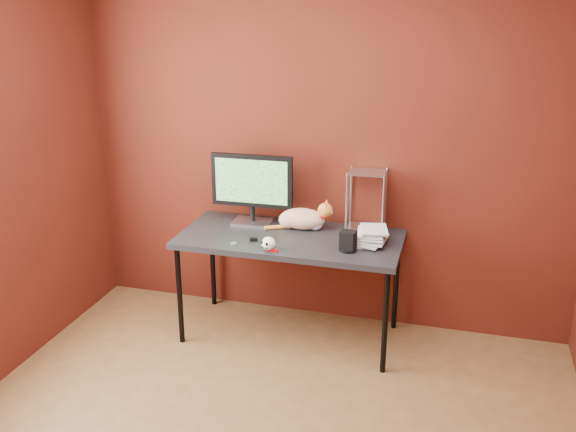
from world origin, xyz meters
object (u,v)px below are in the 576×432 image
(monitor, at_px, (252,186))
(desk, at_px, (290,243))
(book_stack, at_px, (362,158))
(cat, at_px, (303,219))
(speaker, at_px, (348,242))
(skull_mug, at_px, (268,244))

(monitor, bearing_deg, desk, -29.35)
(desk, height_order, book_stack, book_stack)
(monitor, height_order, book_stack, book_stack)
(cat, relative_size, speaker, 3.52)
(cat, xyz_separation_m, book_stack, (0.42, -0.13, 0.49))
(speaker, relative_size, book_stack, 0.12)
(cat, xyz_separation_m, skull_mug, (-0.11, -0.44, -0.03))
(desk, xyz_separation_m, skull_mug, (-0.07, -0.28, 0.10))
(cat, bearing_deg, monitor, 175.66)
(skull_mug, bearing_deg, desk, 99.56)
(skull_mug, relative_size, speaker, 0.75)
(desk, bearing_deg, speaker, -19.25)
(book_stack, bearing_deg, monitor, 169.58)
(cat, bearing_deg, book_stack, -20.52)
(speaker, bearing_deg, skull_mug, -155.86)
(skull_mug, relative_size, book_stack, 0.09)
(monitor, bearing_deg, book_stack, -11.89)
(cat, xyz_separation_m, speaker, (0.38, -0.31, -0.02))
(monitor, relative_size, cat, 1.26)
(skull_mug, distance_m, book_stack, 0.81)
(desk, relative_size, book_stack, 1.31)
(desk, height_order, monitor, monitor)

